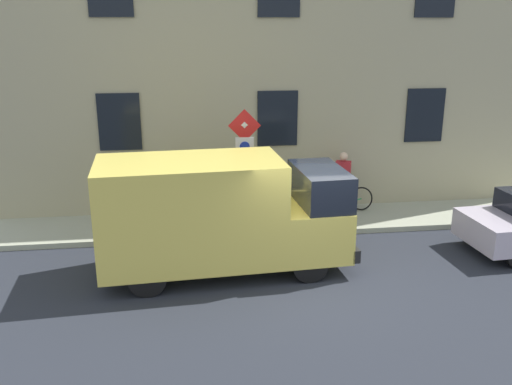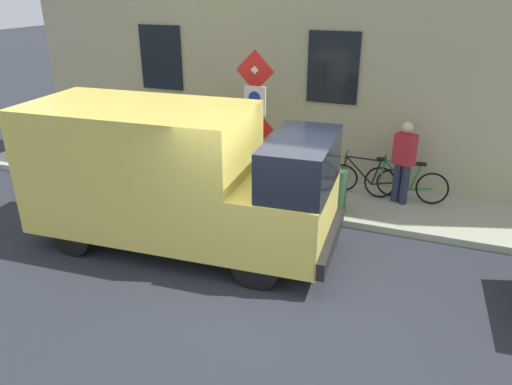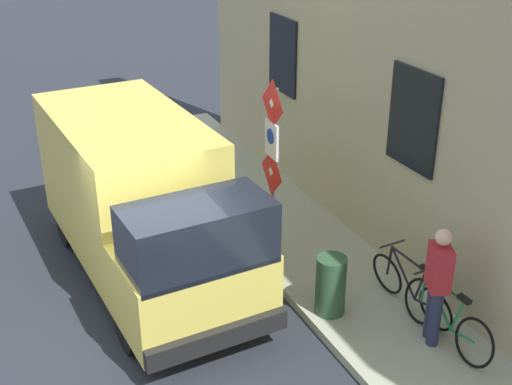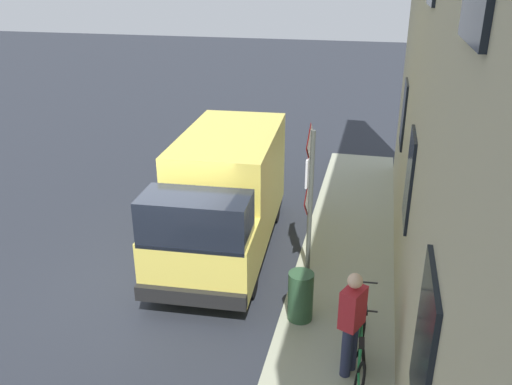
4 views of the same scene
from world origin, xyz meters
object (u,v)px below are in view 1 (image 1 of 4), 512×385
at_px(sign_post_stacked, 245,158).
at_px(litter_bin, 308,210).
at_px(delivery_van, 219,213).
at_px(bicycle_black, 315,199).
at_px(pedestrian, 343,181).
at_px(bicycle_green, 343,198).

relative_size(sign_post_stacked, litter_bin, 3.30).
relative_size(delivery_van, bicycle_black, 3.17).
xyz_separation_m(bicycle_black, litter_bin, (-1.07, 0.45, 0.08)).
xyz_separation_m(sign_post_stacked, pedestrian, (1.07, -2.80, -0.97)).
bearing_deg(bicycle_black, delivery_van, 43.23).
bearing_deg(litter_bin, bicycle_black, -22.78).
bearing_deg(sign_post_stacked, litter_bin, -84.86).
relative_size(sign_post_stacked, bicycle_black, 1.73).
bearing_deg(sign_post_stacked, delivery_van, 158.33).
bearing_deg(bicycle_green, litter_bin, 38.02).
bearing_deg(sign_post_stacked, pedestrian, -69.17).
bearing_deg(pedestrian, litter_bin, 152.01).
xyz_separation_m(bicycle_green, litter_bin, (-1.07, 1.25, 0.08)).
xyz_separation_m(sign_post_stacked, bicycle_black, (1.22, -2.09, -1.53)).
distance_m(bicycle_green, pedestrian, 0.59).
xyz_separation_m(delivery_van, pedestrian, (2.97, -3.56, -0.26)).
bearing_deg(bicycle_green, bicycle_black, -2.59).
bearing_deg(litter_bin, delivery_van, 130.61).
relative_size(bicycle_green, litter_bin, 1.91).
xyz_separation_m(sign_post_stacked, litter_bin, (0.15, -1.64, -1.45)).
distance_m(sign_post_stacked, pedestrian, 3.15).
height_order(delivery_van, litter_bin, delivery_van).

